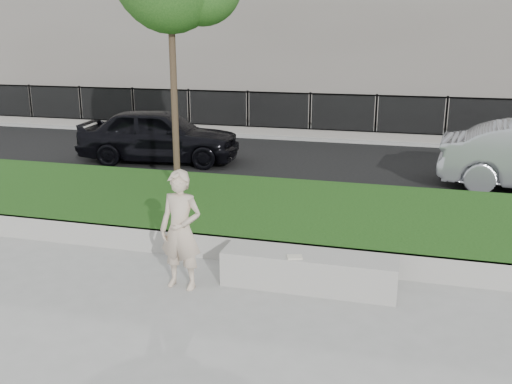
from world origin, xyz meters
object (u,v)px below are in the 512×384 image
(car_dark, at_px, (159,135))
(stone_bench, at_px, (309,270))
(man, at_px, (181,230))
(book, at_px, (295,257))

(car_dark, bearing_deg, stone_bench, -148.69)
(man, relative_size, car_dark, 0.39)
(book, bearing_deg, car_dark, 108.85)
(book, relative_size, car_dark, 0.05)
(man, distance_m, car_dark, 8.28)
(book, bearing_deg, man, 171.80)
(stone_bench, bearing_deg, book, -130.56)
(book, height_order, car_dark, car_dark)
(car_dark, bearing_deg, book, -150.36)
(man, relative_size, book, 8.22)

